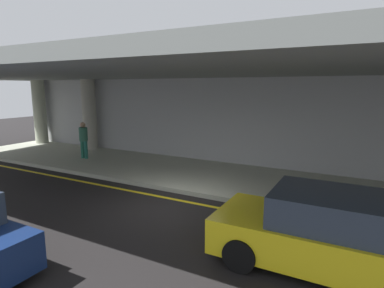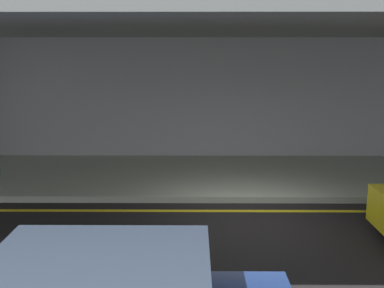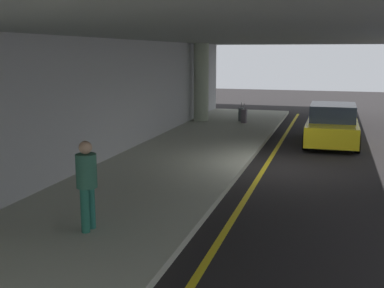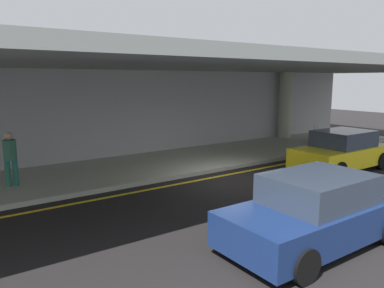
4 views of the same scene
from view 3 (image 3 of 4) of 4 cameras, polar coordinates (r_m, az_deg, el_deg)
name	(u,v)px [view 3 (image 3 of 4)]	position (r m, az deg, el deg)	size (l,w,h in m)	color
ground_plane	(281,168)	(14.49, 10.61, -2.83)	(60.00, 60.00, 0.00)	black
sidewalk	(182,159)	(15.09, -1.17, -1.80)	(26.00, 4.20, 0.15)	#ADB09D
lane_stripe_yellow	(265,167)	(14.54, 8.71, -2.70)	(26.00, 0.14, 0.01)	yellow
support_column_center	(201,82)	(22.89, 1.10, 7.36)	(0.71, 0.71, 3.65)	#A9B598
ceiling_overhang	(198,33)	(14.59, 0.69, 13.09)	(28.00, 13.20, 0.30)	gray
terminal_back_wall	(115,99)	(15.63, -9.11, 5.28)	(26.00, 0.30, 3.80)	#B1B1B4
car_yellow_taxi	(332,125)	(18.50, 16.34, 2.13)	(4.10, 1.92, 1.50)	yellow
traveler_with_luggage	(87,180)	(8.92, -12.43, -4.18)	(0.38, 0.38, 1.68)	#236753
suitcase_upright_primary	(244,116)	(22.43, 6.22, 3.34)	(0.36, 0.22, 0.90)	#635861
suitcase_upright_secondary	(241,114)	(23.02, 5.90, 3.54)	(0.36, 0.22, 0.90)	#565F60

